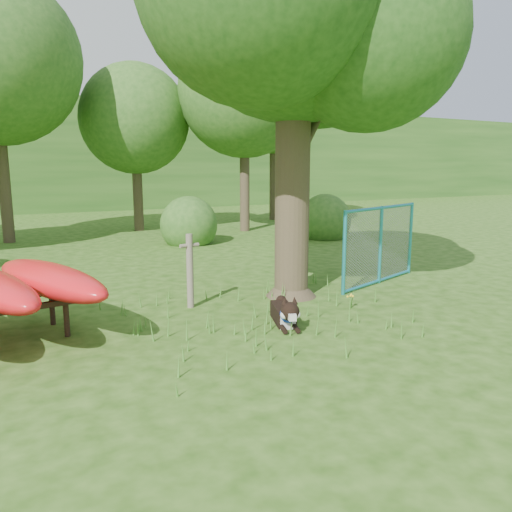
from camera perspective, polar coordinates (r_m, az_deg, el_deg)
name	(u,v)px	position (r m, az deg, el deg)	size (l,w,h in m)	color
ground	(284,340)	(7.16, 3.19, -9.56)	(80.00, 80.00, 0.00)	#22480E
wooden_post	(190,269)	(8.64, -7.56, -1.47)	(0.35, 0.13, 1.29)	#655A4B
husky_dog	(286,314)	(7.73, 3.39, -6.58)	(0.62, 1.14, 0.54)	black
fence_section	(380,245)	(10.68, 14.02, 1.25)	(2.64, 0.94, 2.69)	teal
wildflower_clump	(350,297)	(8.73, 10.74, -4.63)	(0.12, 0.10, 0.26)	#48832B
bg_tree_c	(135,119)	(19.47, -13.69, 14.94)	(4.00, 4.00, 6.12)	#382D1E
bg_tree_d	(244,91)	(18.97, -1.35, 18.32)	(4.80, 4.80, 7.50)	#382D1E
bg_tree_e	(274,101)	(23.03, 2.07, 17.26)	(4.60, 4.60, 7.55)	#382D1E
shrub_right	(324,238)	(17.18, 7.77, 2.05)	(1.80, 1.80, 1.80)	#2A571C
shrub_mid	(189,244)	(15.92, -7.64, 1.41)	(1.80, 1.80, 1.80)	#2A571C
wooded_hillside	(47,156)	(33.92, -22.73, 10.45)	(80.00, 12.00, 6.00)	#2A571C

